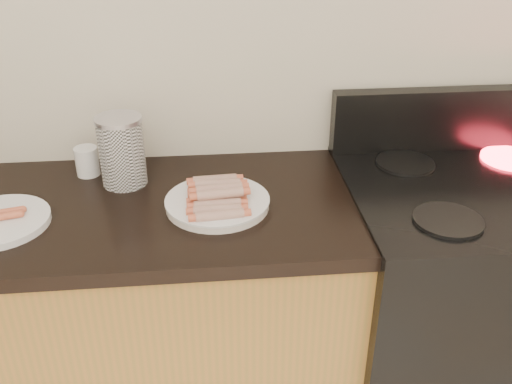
{
  "coord_description": "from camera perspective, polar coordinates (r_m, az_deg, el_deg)",
  "views": [
    {
      "loc": [
        -0.0,
        0.31,
        1.68
      ],
      "look_at": [
        0.12,
        1.62,
        0.96
      ],
      "focal_mm": 40.0,
      "sensor_mm": 36.0,
      "label": 1
    }
  ],
  "objects": [
    {
      "name": "main_plate",
      "position": [
        1.56,
        -3.87,
        -1.17
      ],
      "size": [
        0.37,
        0.37,
        0.02
      ],
      "primitive_type": "cylinder",
      "rotation": [
        0.0,
        0.0,
        -0.42
      ],
      "color": "white",
      "rests_on": "counter_slab"
    },
    {
      "name": "stove_panel",
      "position": [
        1.95,
        18.71,
        6.94
      ],
      "size": [
        0.76,
        0.06,
        0.2
      ],
      "primitive_type": "cube",
      "color": "black",
      "rests_on": "stove"
    },
    {
      "name": "burner_far_left",
      "position": [
        1.82,
        14.7,
        2.83
      ],
      "size": [
        0.18,
        0.18,
        0.01
      ],
      "primitive_type": "cylinder",
      "color": "black",
      "rests_on": "stove"
    },
    {
      "name": "wall_back",
      "position": [
        1.73,
        -5.51,
        15.82
      ],
      "size": [
        4.0,
        0.04,
        2.6
      ],
      "primitive_type": "cube",
      "color": "silver",
      "rests_on": "ground"
    },
    {
      "name": "stove",
      "position": [
        2.0,
        19.31,
        -11.18
      ],
      "size": [
        0.76,
        0.65,
        0.91
      ],
      "color": "black",
      "rests_on": "floor"
    },
    {
      "name": "hotdog_pile",
      "position": [
        1.54,
        -3.91,
        -0.24
      ],
      "size": [
        0.12,
        0.23,
        0.05
      ],
      "rotation": [
        0.0,
        0.0,
        0.04
      ],
      "color": "#A03521",
      "rests_on": "main_plate"
    },
    {
      "name": "burner_near_left",
      "position": [
        1.55,
        18.66,
        -2.69
      ],
      "size": [
        0.18,
        0.18,
        0.01
      ],
      "primitive_type": "cylinder",
      "color": "black",
      "rests_on": "stove"
    },
    {
      "name": "burner_far_right",
      "position": [
        1.96,
        24.09,
        3.08
      ],
      "size": [
        0.18,
        0.18,
        0.01
      ],
      "primitive_type": "cylinder",
      "color": "#FF1E2D",
      "rests_on": "stove"
    },
    {
      "name": "canister",
      "position": [
        1.68,
        -13.27,
        4.03
      ],
      "size": [
        0.13,
        0.13,
        0.21
      ],
      "rotation": [
        0.0,
        0.0,
        0.14
      ],
      "color": "silver",
      "rests_on": "counter_slab"
    },
    {
      "name": "mug",
      "position": [
        1.78,
        -16.53,
        2.97
      ],
      "size": [
        0.08,
        0.08,
        0.09
      ],
      "primitive_type": "cylinder",
      "rotation": [
        0.0,
        0.0,
        -0.1
      ],
      "color": "white",
      "rests_on": "counter_slab"
    }
  ]
}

